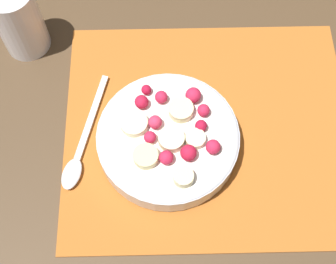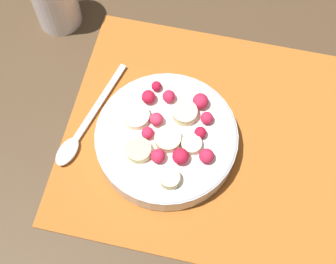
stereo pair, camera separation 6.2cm
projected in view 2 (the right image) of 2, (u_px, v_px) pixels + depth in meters
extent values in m
plane|color=#4C3823|center=(212.00, 138.00, 0.67)|extent=(3.00, 3.00, 0.00)
cube|color=#B26023|center=(212.00, 137.00, 0.67)|extent=(0.41, 0.35, 0.01)
cylinder|color=silver|center=(168.00, 140.00, 0.64)|extent=(0.19, 0.19, 0.03)
torus|color=silver|center=(168.00, 136.00, 0.63)|extent=(0.19, 0.19, 0.01)
cylinder|color=white|center=(168.00, 135.00, 0.63)|extent=(0.18, 0.18, 0.00)
cylinder|color=beige|center=(186.00, 113.00, 0.63)|extent=(0.04, 0.04, 0.01)
cylinder|color=beige|center=(140.00, 151.00, 0.61)|extent=(0.05, 0.05, 0.01)
cylinder|color=#F4EAB7|center=(169.00, 140.00, 0.62)|extent=(0.05, 0.05, 0.01)
cylinder|color=#F4EAB7|center=(137.00, 117.00, 0.63)|extent=(0.05, 0.05, 0.01)
cylinder|color=#F4EAB7|center=(193.00, 145.00, 0.61)|extent=(0.04, 0.04, 0.01)
cylinder|color=beige|center=(171.00, 179.00, 0.59)|extent=(0.04, 0.04, 0.01)
sphere|color=#DB3356|center=(158.00, 120.00, 0.63)|extent=(0.02, 0.02, 0.02)
sphere|color=#B21433|center=(202.00, 133.00, 0.62)|extent=(0.02, 0.02, 0.02)
sphere|color=#D12347|center=(159.00, 156.00, 0.60)|extent=(0.02, 0.02, 0.02)
sphere|color=#D12347|center=(170.00, 97.00, 0.64)|extent=(0.02, 0.02, 0.02)
sphere|color=#D12347|center=(149.00, 133.00, 0.62)|extent=(0.02, 0.02, 0.02)
sphere|color=#D12347|center=(208.00, 118.00, 0.63)|extent=(0.02, 0.02, 0.02)
sphere|color=red|center=(150.00, 97.00, 0.64)|extent=(0.02, 0.02, 0.02)
sphere|color=#D12347|center=(211.00, 157.00, 0.60)|extent=(0.02, 0.02, 0.02)
sphere|color=#B21433|center=(158.00, 86.00, 0.65)|extent=(0.01, 0.01, 0.01)
sphere|color=#D12347|center=(202.00, 101.00, 0.64)|extent=(0.02, 0.02, 0.02)
sphere|color=red|center=(182.00, 157.00, 0.60)|extent=(0.02, 0.02, 0.02)
cube|color=silver|center=(102.00, 102.00, 0.69)|extent=(0.04, 0.14, 0.00)
ellipsoid|color=silver|center=(69.00, 152.00, 0.65)|extent=(0.04, 0.05, 0.01)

